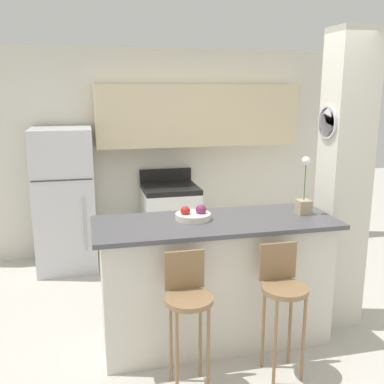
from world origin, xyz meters
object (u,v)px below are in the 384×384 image
orchid_vase (304,198)px  bar_stool_right (283,291)px  stove_range (170,221)px  refrigerator (65,200)px  fruit_bowl (193,215)px  bar_stool_left (188,301)px

orchid_vase → bar_stool_right: bearing=-127.1°
stove_range → orchid_vase: bearing=-68.2°
stove_range → orchid_vase: (0.77, -1.94, 0.72)m
stove_range → refrigerator: bearing=-178.6°
bar_stool_right → orchid_vase: (0.42, 0.55, 0.53)m
bar_stool_right → fruit_bowl: bearing=130.3°
bar_stool_left → fruit_bowl: (0.19, 0.61, 0.43)m
stove_range → fruit_bowl: bearing=-94.8°
orchid_vase → bar_stool_left: bearing=-153.7°
orchid_vase → fruit_bowl: bearing=176.7°
refrigerator → bar_stool_left: size_ratio=1.68×
bar_stool_left → orchid_vase: orchid_vase is taller
orchid_vase → fruit_bowl: (-0.93, 0.05, -0.10)m
bar_stool_left → stove_range: bearing=82.1°
bar_stool_right → fruit_bowl: 0.91m
refrigerator → bar_stool_left: refrigerator is taller
refrigerator → bar_stool_right: (1.59, -2.46, -0.17)m
bar_stool_left → fruit_bowl: bearing=73.0°
stove_range → fruit_bowl: size_ratio=3.76×
fruit_bowl → orchid_vase: bearing=-3.3°
stove_range → fruit_bowl: fruit_bowl is taller
bar_stool_left → fruit_bowl: fruit_bowl is taller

